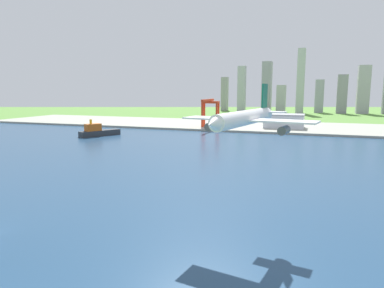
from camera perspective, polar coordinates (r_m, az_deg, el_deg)
ground_plane at (r=272.07m, az=10.01°, el=-1.38°), size 2400.00×2400.00×0.00m
water_bay at (r=214.29m, az=7.26°, el=-4.07°), size 840.00×360.00×0.15m
industrial_pier at (r=458.65m, az=14.08°, el=2.78°), size 840.00×140.00×2.50m
airplane_landing at (r=106.90m, az=8.69°, el=4.18°), size 43.26×47.40×15.27m
container_barge at (r=375.81m, az=-15.30°, el=2.02°), size 28.67×43.70×18.04m
port_crane_red at (r=426.80m, az=2.98°, el=6.16°), size 20.98×44.95×34.98m
warehouse_main at (r=437.13m, az=15.00°, el=3.73°), size 47.37×33.35×16.72m
distant_skyline at (r=790.46m, az=20.90°, el=8.56°), size 411.05×66.28×133.46m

